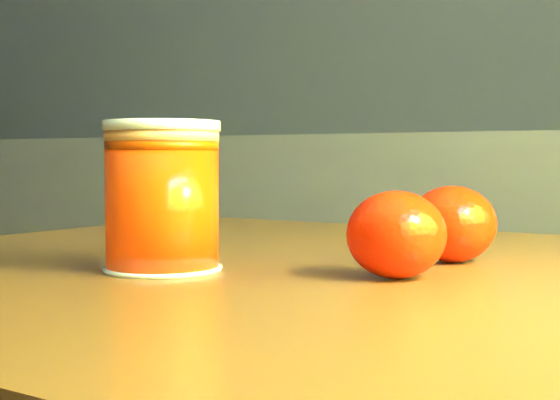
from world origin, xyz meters
The scene contains 4 objects.
kitchen_counter centered at (0.00, 1.45, 0.45)m, with size 3.15×0.60×0.90m, color #505056.
juice_glass centered at (0.86, 0.25, 0.82)m, with size 0.09×0.09×0.11m.
orange_front centered at (1.03, 0.29, 0.80)m, with size 0.07×0.07×0.06m, color #F82204.
orange_back centered at (1.04, 0.40, 0.80)m, with size 0.07×0.07×0.06m, color #F82204.
Camera 1 is at (1.21, -0.23, 0.85)m, focal length 50.00 mm.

